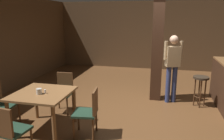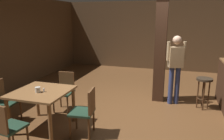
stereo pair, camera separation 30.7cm
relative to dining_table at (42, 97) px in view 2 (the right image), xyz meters
The scene contains 12 objects.
ground_plane 2.26m from the dining_table, 37.69° to the left, with size 10.80×10.80×0.00m, color brown.
wall_back 6.11m from the dining_table, 73.62° to the left, with size 8.00×0.10×2.80m, color brown.
pillar 3.09m from the dining_table, 47.30° to the left, with size 0.28×0.28×2.80m, color #382114.
dining_table is the anchor object (origin of this frame).
chair_south 0.96m from the dining_table, 91.18° to the right, with size 0.47×0.47×0.89m.
chair_west 0.92m from the dining_table, behind, with size 0.46×0.46×0.89m.
chair_north 0.93m from the dining_table, 91.05° to the left, with size 0.44×0.44×0.89m.
chair_east 0.93m from the dining_table, ahead, with size 0.47×0.47×0.89m.
napkin_cup 0.20m from the dining_table, 95.54° to the right, with size 0.10×0.10×0.10m, color beige.
salt_shaker 0.18m from the dining_table, 24.00° to the right, with size 0.03×0.03×0.07m, color silver.
standing_person 3.20m from the dining_table, 40.26° to the left, with size 0.47×0.30×1.72m.
bar_stool_near 3.66m from the dining_table, 31.96° to the left, with size 0.37×0.37×0.75m.
Camera 2 is at (0.74, -4.73, 2.15)m, focal length 35.00 mm.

